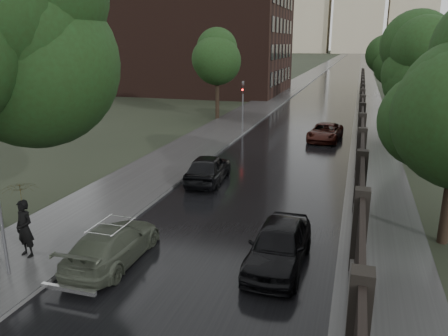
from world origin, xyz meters
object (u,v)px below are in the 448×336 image
(tree_left_far, at_px, (217,61))
(hatchback_left, at_px, (208,168))
(pedestrian_umbrella, at_px, (20,198))
(car_right_far, at_px, (325,132))
(traffic_light, at_px, (243,102))
(tree_right_b, at_px, (415,74))
(tree_right_c, at_px, (395,62))
(car_right_near, at_px, (279,245))
(volga_sedan, at_px, (113,244))

(tree_left_far, height_order, hatchback_left, tree_left_far)
(pedestrian_umbrella, bearing_deg, car_right_far, 83.50)
(tree_left_far, height_order, traffic_light, tree_left_far)
(pedestrian_umbrella, bearing_deg, tree_right_b, 69.56)
(tree_right_b, relative_size, car_right_far, 1.57)
(hatchback_left, bearing_deg, tree_right_b, -140.70)
(tree_right_c, bearing_deg, traffic_light, -128.18)
(car_right_far, height_order, pedestrian_umbrella, pedestrian_umbrella)
(pedestrian_umbrella, bearing_deg, tree_right_c, 84.32)
(tree_left_far, xyz_separation_m, car_right_far, (10.16, -6.17, -4.62))
(car_right_near, distance_m, pedestrian_umbrella, 8.25)
(volga_sedan, bearing_deg, car_right_near, -167.26)
(car_right_near, height_order, car_right_far, car_right_near)
(hatchback_left, height_order, car_right_near, car_right_near)
(tree_right_c, bearing_deg, pedestrian_umbrella, -109.37)
(tree_left_far, xyz_separation_m, tree_right_b, (15.50, -8.00, -0.29))
(tree_right_c, relative_size, hatchback_left, 1.66)
(traffic_light, relative_size, car_right_far, 0.89)
(tree_right_b, distance_m, volga_sedan, 21.82)
(tree_right_c, xyz_separation_m, hatchback_left, (-10.24, -27.80, -4.23))
(tree_right_b, bearing_deg, tree_right_c, 90.00)
(tree_right_b, relative_size, tree_right_c, 1.00)
(volga_sedan, bearing_deg, pedestrian_umbrella, 13.17)
(car_right_far, xyz_separation_m, pedestrian_umbrella, (-7.80, -21.22, 1.52))
(tree_left_far, bearing_deg, pedestrian_umbrella, -85.09)
(traffic_light, bearing_deg, car_right_near, -72.24)
(volga_sedan, relative_size, pedestrian_umbrella, 1.44)
(tree_left_far, relative_size, car_right_far, 1.65)
(car_right_far, bearing_deg, hatchback_left, -107.16)
(tree_right_c, bearing_deg, volga_sedan, -105.85)
(car_right_near, bearing_deg, tree_right_b, 74.28)
(hatchback_left, xyz_separation_m, car_right_far, (4.90, 11.64, -0.10))
(tree_right_b, distance_m, tree_right_c, 18.00)
(tree_right_b, xyz_separation_m, volga_sedan, (-10.42, -18.67, -4.33))
(tree_left_far, relative_size, pedestrian_umbrella, 2.49)
(tree_right_b, relative_size, pedestrian_umbrella, 2.36)
(pedestrian_umbrella, bearing_deg, tree_left_far, 108.61)
(tree_right_c, bearing_deg, car_right_far, -108.28)
(traffic_light, xyz_separation_m, car_right_far, (6.46, -1.16, -1.78))
(tree_right_b, bearing_deg, volga_sedan, -119.15)
(volga_sedan, xyz_separation_m, car_right_near, (5.14, 1.30, 0.10))
(hatchback_left, xyz_separation_m, pedestrian_umbrella, (-2.91, -9.58, 1.42))
(tree_right_b, distance_m, car_right_far, 7.11)
(tree_left_far, relative_size, traffic_light, 1.85)
(volga_sedan, height_order, car_right_far, car_right_far)
(tree_right_b, distance_m, hatchback_left, 14.79)
(tree_right_b, height_order, traffic_light, tree_right_b)
(tree_left_far, xyz_separation_m, hatchback_left, (5.26, -17.80, -4.52))
(tree_right_b, height_order, hatchback_left, tree_right_b)
(volga_sedan, xyz_separation_m, car_right_far, (5.08, 20.51, 0.00))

